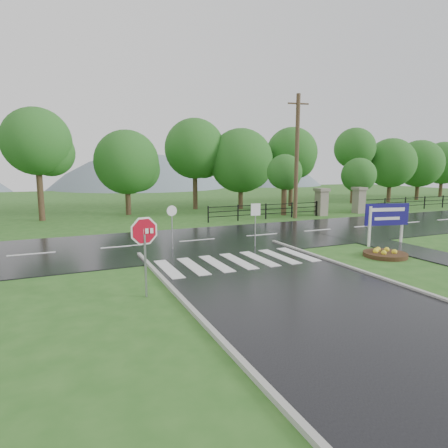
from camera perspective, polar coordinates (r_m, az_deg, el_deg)
name	(u,v)px	position (r m, az deg, el deg)	size (l,w,h in m)	color
ground	(312,301)	(11.70, 13.19, -11.33)	(120.00, 120.00, 0.00)	#2B5D1F
main_road	(197,241)	(20.27, -4.08, -2.60)	(90.00, 8.00, 0.04)	black
walkway	(404,249)	(20.23, 25.72, -3.47)	(2.20, 11.00, 0.04)	black
crosswalk	(238,261)	(15.76, 2.15, -5.64)	(6.50, 2.80, 0.02)	silver
curb_left	(285,411)	(6.93, 9.23, -26.29)	(0.15, 24.00, 0.12)	#A3A39B
pillar_west	(321,201)	(31.74, 14.63, 3.38)	(1.00, 1.00, 2.24)	gray
pillar_east	(359,200)	(34.37, 19.87, 3.53)	(1.00, 1.00, 2.24)	gray
fence_west	(266,210)	(28.82, 6.39, 2.19)	(9.58, 0.08, 1.20)	black
fence_east	(443,200)	(42.54, 30.38, 3.15)	(20.58, 0.08, 1.20)	black
hills	(120,267)	(76.93, -15.61, -6.32)	(102.00, 48.00, 48.00)	slate
treeline	(154,212)	(33.84, -10.58, 1.82)	(83.20, 5.20, 10.00)	#1F5C1C
stop_sign	(145,238)	(11.50, -12.02, -2.11)	(1.16, 0.25, 2.64)	#939399
estate_billboard	(387,217)	(20.72, 23.56, 1.05)	(2.39, 0.59, 2.13)	silver
flower_bed	(385,254)	(18.18, 23.35, -4.16)	(1.88, 1.88, 0.38)	#332111
reg_sign_small	(255,216)	(18.47, 4.82, 1.15)	(0.48, 0.10, 2.19)	#939399
reg_sign_round	(172,222)	(18.00, -7.93, 0.33)	(0.50, 0.08, 2.15)	#939399
utility_pole_east	(297,156)	(29.49, 11.02, 10.09)	(1.66, 0.40, 9.37)	#473523
entrance_tree_left	(285,173)	(31.28, 9.21, 7.75)	(2.88, 2.88, 4.99)	#3D2B1C
entrance_tree_right	(359,176)	(36.22, 19.83, 6.97)	(3.10, 3.10, 4.78)	#3D2B1C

